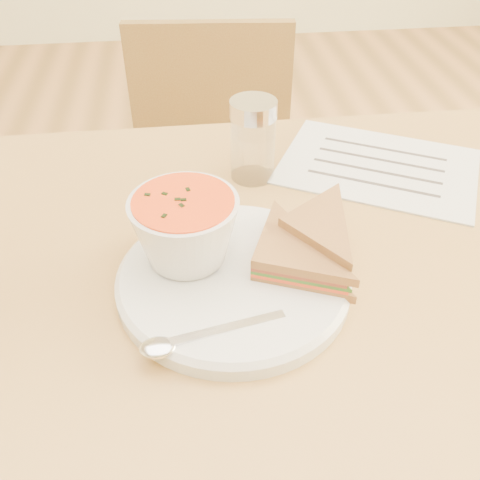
{
  "coord_description": "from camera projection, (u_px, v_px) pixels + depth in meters",
  "views": [
    {
      "loc": [
        -0.12,
        -0.48,
        1.18
      ],
      "look_at": [
        -0.07,
        -0.03,
        0.8
      ],
      "focal_mm": 40.0,
      "sensor_mm": 36.0,
      "label": 1
    }
  ],
  "objects": [
    {
      "name": "chair_far",
      "position": [
        213.0,
        225.0,
        1.25
      ],
      "size": [
        0.4,
        0.4,
        0.82
      ],
      "primitive_type": null,
      "rotation": [
        0.0,
        0.0,
        3.05
      ],
      "color": "brown",
      "rests_on": "floor"
    },
    {
      "name": "sandwich_half_b",
      "position": [
        278.0,
        229.0,
        0.62
      ],
      "size": [
        0.15,
        0.15,
        0.03
      ],
      "primitive_type": null,
      "rotation": [
        0.0,
        0.0,
        -0.95
      ],
      "color": "#9B6636",
      "rests_on": "plate"
    },
    {
      "name": "plate",
      "position": [
        233.0,
        280.0,
        0.61
      ],
      "size": [
        0.29,
        0.29,
        0.02
      ],
      "primitive_type": null,
      "rotation": [
        0.0,
        0.0,
        -0.1
      ],
      "color": "silver",
      "rests_on": "dining_table"
    },
    {
      "name": "dining_table",
      "position": [
        277.0,
        422.0,
        0.89
      ],
      "size": [
        1.0,
        0.7,
        0.75
      ],
      "primitive_type": null,
      "color": "olive",
      "rests_on": "floor"
    },
    {
      "name": "paper_menu",
      "position": [
        378.0,
        166.0,
        0.81
      ],
      "size": [
        0.35,
        0.32,
        0.0
      ],
      "primitive_type": null,
      "rotation": [
        0.0,
        0.0,
        -0.49
      ],
      "color": "white",
      "rests_on": "dining_table"
    },
    {
      "name": "sandwich_half_a",
      "position": [
        250.0,
        273.0,
        0.58
      ],
      "size": [
        0.15,
        0.15,
        0.04
      ],
      "primitive_type": null,
      "rotation": [
        0.0,
        0.0,
        -0.39
      ],
      "color": "#9B6636",
      "rests_on": "plate"
    },
    {
      "name": "condiment_shaker",
      "position": [
        253.0,
        140.0,
        0.75
      ],
      "size": [
        0.07,
        0.07,
        0.12
      ],
      "primitive_type": null,
      "rotation": [
        0.0,
        0.0,
        -0.12
      ],
      "color": "silver",
      "rests_on": "dining_table"
    },
    {
      "name": "spoon",
      "position": [
        210.0,
        333.0,
        0.53
      ],
      "size": [
        0.18,
        0.07,
        0.01
      ],
      "primitive_type": null,
      "rotation": [
        0.0,
        0.0,
        0.22
      ],
      "color": "silver",
      "rests_on": "plate"
    },
    {
      "name": "soup_bowl",
      "position": [
        186.0,
        232.0,
        0.59
      ],
      "size": [
        0.15,
        0.15,
        0.08
      ],
      "primitive_type": null,
      "rotation": [
        0.0,
        0.0,
        0.3
      ],
      "color": "silver",
      "rests_on": "plate"
    }
  ]
}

